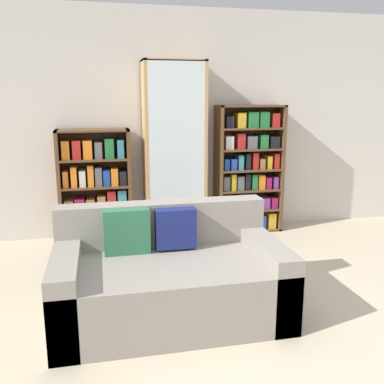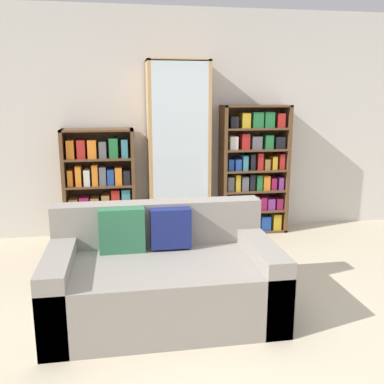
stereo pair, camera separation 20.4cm
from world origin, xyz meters
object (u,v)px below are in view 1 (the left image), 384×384
object	(u,v)px
bookshelf_left	(96,189)
wine_bottle	(233,244)
bookshelf_right	(249,171)
couch	(169,278)
display_cabinet	(174,152)

from	to	relation	value
bookshelf_left	wine_bottle	bearing A→B (deg)	-33.37
bookshelf_right	couch	bearing A→B (deg)	-124.47
couch	bookshelf_left	bearing A→B (deg)	105.71
bookshelf_right	wine_bottle	bearing A→B (deg)	-117.68
couch	display_cabinet	world-z (taller)	display_cabinet
couch	wine_bottle	world-z (taller)	couch
display_cabinet	wine_bottle	xyz separation A→B (m)	(0.46, -0.90, -0.88)
bookshelf_left	display_cabinet	world-z (taller)	display_cabinet
display_cabinet	wine_bottle	size ratio (longest dim) A/B	5.42
bookshelf_left	wine_bottle	size ratio (longest dim) A/B	3.42
bookshelf_right	bookshelf_left	bearing A→B (deg)	-179.99
display_cabinet	bookshelf_left	bearing A→B (deg)	179.06
wine_bottle	couch	bearing A→B (deg)	-129.78
couch	bookshelf_right	bearing A→B (deg)	55.53
display_cabinet	bookshelf_right	distance (m)	0.98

